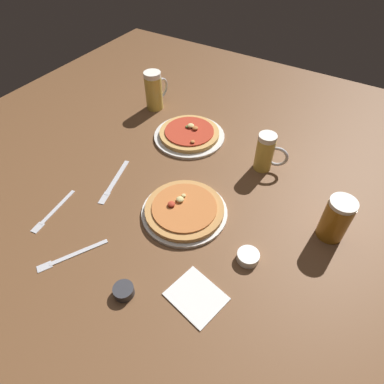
{
  "coord_description": "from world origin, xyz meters",
  "views": [
    {
      "loc": [
        0.43,
        -0.7,
        0.87
      ],
      "look_at": [
        0.0,
        0.0,
        0.02
      ],
      "focal_mm": 30.68,
      "sensor_mm": 36.0,
      "label": 1
    }
  ],
  "objects_px": {
    "beer_mug_pale": "(336,218)",
    "beer_mug_dark": "(266,153)",
    "ramekin_sauce": "(124,291)",
    "fork_spare": "(71,255)",
    "ramekin_butter": "(248,257)",
    "pizza_plate_near": "(184,210)",
    "beer_mug_amber": "(154,91)",
    "fork_left": "(53,211)",
    "knife_right": "(114,181)",
    "napkin_folded": "(196,296)",
    "pizza_plate_far": "(189,134)"
  },
  "relations": [
    {
      "from": "beer_mug_pale",
      "to": "ramekin_butter",
      "type": "bearing_deg",
      "value": -128.97
    },
    {
      "from": "beer_mug_amber",
      "to": "knife_right",
      "type": "relative_size",
      "value": 0.76
    },
    {
      "from": "beer_mug_dark",
      "to": "fork_left",
      "type": "height_order",
      "value": "beer_mug_dark"
    },
    {
      "from": "ramekin_butter",
      "to": "knife_right",
      "type": "xyz_separation_m",
      "value": [
        -0.58,
        0.05,
        -0.01
      ]
    },
    {
      "from": "fork_spare",
      "to": "knife_right",
      "type": "bearing_deg",
      "value": 107.85
    },
    {
      "from": "pizza_plate_near",
      "to": "napkin_folded",
      "type": "relative_size",
      "value": 1.99
    },
    {
      "from": "napkin_folded",
      "to": "knife_right",
      "type": "height_order",
      "value": "napkin_folded"
    },
    {
      "from": "pizza_plate_far",
      "to": "ramekin_butter",
      "type": "bearing_deg",
      "value": -42.29
    },
    {
      "from": "beer_mug_amber",
      "to": "knife_right",
      "type": "height_order",
      "value": "beer_mug_amber"
    },
    {
      "from": "beer_mug_amber",
      "to": "fork_spare",
      "type": "xyz_separation_m",
      "value": [
        0.28,
        -0.84,
        -0.09
      ]
    },
    {
      "from": "beer_mug_dark",
      "to": "fork_spare",
      "type": "relative_size",
      "value": 0.78
    },
    {
      "from": "ramekin_sauce",
      "to": "fork_left",
      "type": "bearing_deg",
      "value": 165.2
    },
    {
      "from": "pizza_plate_near",
      "to": "knife_right",
      "type": "xyz_separation_m",
      "value": [
        -0.31,
        -0.01,
        -0.01
      ]
    },
    {
      "from": "beer_mug_amber",
      "to": "fork_spare",
      "type": "relative_size",
      "value": 0.9
    },
    {
      "from": "pizza_plate_near",
      "to": "ramekin_butter",
      "type": "height_order",
      "value": "pizza_plate_near"
    },
    {
      "from": "ramekin_sauce",
      "to": "fork_spare",
      "type": "height_order",
      "value": "ramekin_sauce"
    },
    {
      "from": "ramekin_butter",
      "to": "napkin_folded",
      "type": "relative_size",
      "value": 0.46
    },
    {
      "from": "ramekin_butter",
      "to": "fork_left",
      "type": "relative_size",
      "value": 0.33
    },
    {
      "from": "beer_mug_dark",
      "to": "ramekin_butter",
      "type": "xyz_separation_m",
      "value": [
        0.13,
        -0.42,
        -0.06
      ]
    },
    {
      "from": "pizza_plate_far",
      "to": "fork_spare",
      "type": "distance_m",
      "value": 0.71
    },
    {
      "from": "beer_mug_amber",
      "to": "fork_left",
      "type": "relative_size",
      "value": 0.86
    },
    {
      "from": "beer_mug_dark",
      "to": "ramekin_butter",
      "type": "bearing_deg",
      "value": -73.37
    },
    {
      "from": "beer_mug_amber",
      "to": "fork_left",
      "type": "distance_m",
      "value": 0.75
    },
    {
      "from": "beer_mug_pale",
      "to": "knife_right",
      "type": "height_order",
      "value": "beer_mug_pale"
    },
    {
      "from": "beer_mug_dark",
      "to": "knife_right",
      "type": "relative_size",
      "value": 0.66
    },
    {
      "from": "ramekin_butter",
      "to": "knife_right",
      "type": "height_order",
      "value": "ramekin_butter"
    },
    {
      "from": "beer_mug_dark",
      "to": "beer_mug_pale",
      "type": "xyz_separation_m",
      "value": [
        0.31,
        -0.19,
        0.0
      ]
    },
    {
      "from": "beer_mug_pale",
      "to": "beer_mug_dark",
      "type": "bearing_deg",
      "value": 149.02
    },
    {
      "from": "ramekin_butter",
      "to": "fork_spare",
      "type": "distance_m",
      "value": 0.55
    },
    {
      "from": "ramekin_butter",
      "to": "napkin_folded",
      "type": "distance_m",
      "value": 0.2
    },
    {
      "from": "beer_mug_dark",
      "to": "beer_mug_amber",
      "type": "xyz_separation_m",
      "value": [
        -0.63,
        0.14,
        0.01
      ]
    },
    {
      "from": "beer_mug_pale",
      "to": "beer_mug_amber",
      "type": "bearing_deg",
      "value": 160.71
    },
    {
      "from": "beer_mug_amber",
      "to": "fork_left",
      "type": "height_order",
      "value": "beer_mug_amber"
    },
    {
      "from": "beer_mug_dark",
      "to": "beer_mug_amber",
      "type": "distance_m",
      "value": 0.64
    },
    {
      "from": "beer_mug_amber",
      "to": "beer_mug_pale",
      "type": "xyz_separation_m",
      "value": [
        0.94,
        -0.33,
        -0.01
      ]
    },
    {
      "from": "pizza_plate_near",
      "to": "fork_spare",
      "type": "distance_m",
      "value": 0.39
    },
    {
      "from": "pizza_plate_near",
      "to": "ramekin_butter",
      "type": "distance_m",
      "value": 0.27
    },
    {
      "from": "pizza_plate_far",
      "to": "ramekin_sauce",
      "type": "bearing_deg",
      "value": -72.38
    },
    {
      "from": "beer_mug_dark",
      "to": "ramekin_butter",
      "type": "relative_size",
      "value": 2.27
    },
    {
      "from": "ramekin_butter",
      "to": "fork_spare",
      "type": "xyz_separation_m",
      "value": [
        -0.47,
        -0.27,
        -0.01
      ]
    },
    {
      "from": "pizza_plate_far",
      "to": "beer_mug_pale",
      "type": "distance_m",
      "value": 0.7
    },
    {
      "from": "beer_mug_amber",
      "to": "ramekin_sauce",
      "type": "height_order",
      "value": "beer_mug_amber"
    },
    {
      "from": "beer_mug_pale",
      "to": "fork_spare",
      "type": "bearing_deg",
      "value": -142.54
    },
    {
      "from": "fork_left",
      "to": "ramekin_butter",
      "type": "bearing_deg",
      "value": 15.08
    },
    {
      "from": "beer_mug_dark",
      "to": "beer_mug_amber",
      "type": "bearing_deg",
      "value": 167.33
    },
    {
      "from": "ramekin_butter",
      "to": "fork_left",
      "type": "height_order",
      "value": "ramekin_butter"
    },
    {
      "from": "ramekin_butter",
      "to": "pizza_plate_near",
      "type": "bearing_deg",
      "value": 168.15
    },
    {
      "from": "pizza_plate_near",
      "to": "ramekin_sauce",
      "type": "bearing_deg",
      "value": -87.77
    },
    {
      "from": "pizza_plate_near",
      "to": "ramekin_sauce",
      "type": "distance_m",
      "value": 0.34
    },
    {
      "from": "beer_mug_amber",
      "to": "fork_left",
      "type": "xyz_separation_m",
      "value": [
        0.09,
        -0.74,
        -0.09
      ]
    }
  ]
}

